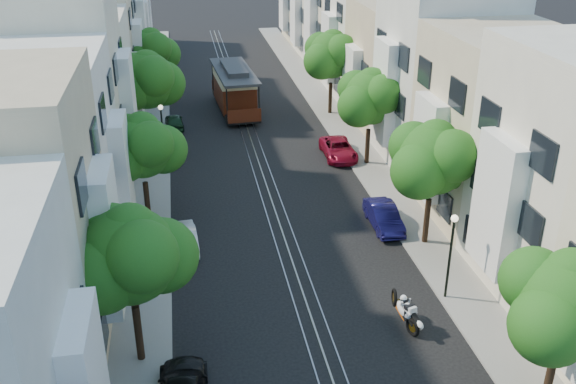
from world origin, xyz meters
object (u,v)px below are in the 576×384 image
lamp_west (162,126)px  tree_w_c (147,81)px  parked_car_e_far (338,149)px  lamp_east (451,244)px  tree_e_b (434,160)px  tree_e_c (371,99)px  parked_car_w_mid (183,237)px  tree_w_b (143,148)px  cable_car (234,87)px  tree_e_a (568,305)px  tree_e_d (332,56)px  tree_w_d (151,52)px  sportbike_rider (405,310)px  tree_w_a (131,258)px  parked_car_e_mid (384,216)px

lamp_west → tree_w_c: bearing=105.8°
parked_car_e_far → lamp_east: bearing=-87.2°
lamp_east → tree_e_b: bearing=79.1°
tree_e_c → lamp_west: (-13.56, 2.02, -1.75)m
lamp_east → parked_car_w_mid: (-11.63, 6.70, -2.23)m
tree_w_b → cable_car: (6.64, 19.18, -2.31)m
tree_e_a → tree_w_c: bearing=117.2°
parked_car_w_mid → tree_w_b: bearing=-65.5°
tree_e_c → tree_w_c: size_ratio=0.92×
tree_w_b → tree_e_d: bearing=49.7°
tree_e_b → parked_car_w_mid: (-12.59, 1.72, -4.12)m
tree_w_d → sportbike_rider: (10.90, -33.69, -3.75)m
tree_w_d → lamp_west: 14.11m
tree_e_b → tree_w_d: tree_e_b is taller
tree_e_b → tree_w_a: size_ratio=1.00×
tree_e_d → parked_car_w_mid: (-12.59, -20.28, -4.25)m
tree_e_a → tree_e_c: bearing=90.0°
tree_e_c → tree_e_d: bearing=90.0°
parked_car_w_mid → sportbike_rider: bearing=132.9°
tree_w_a → lamp_east: bearing=8.6°
tree_e_d → parked_car_e_mid: bearing=-94.8°
lamp_east → parked_car_e_far: size_ratio=0.94×
tree_e_d → tree_w_b: bearing=-130.3°
tree_w_d → parked_car_e_mid: (12.74, -24.86, -3.95)m
tree_w_d → parked_car_w_mid: tree_w_d is taller
tree_e_d → cable_car: 8.52m
tree_w_a → lamp_west: tree_w_a is taller
lamp_east → cable_car: (-6.80, 29.15, -0.75)m
tree_w_c → tree_w_d: size_ratio=1.09×
cable_car → parked_car_w_mid: 23.02m
tree_w_b → tree_w_d: 22.00m
tree_e_a → tree_w_b: 22.28m
tree_e_c → tree_w_c: tree_w_c is taller
cable_car → tree_w_a: bearing=-105.9°
lamp_west → parked_car_w_mid: (0.97, -11.30, -2.23)m
tree_w_b → parked_car_w_mid: (1.81, -3.28, -3.78)m
tree_e_c → parked_car_e_mid: tree_e_c is taller
tree_e_d → tree_w_c: (-14.40, -6.00, 0.20)m
tree_e_a → tree_w_d: size_ratio=0.96×
tree_e_c → lamp_east: 16.10m
tree_w_c → parked_car_e_far: size_ratio=1.60×
tree_w_b → tree_e_a: bearing=-49.7°
lamp_east → sportbike_rider: size_ratio=1.98×
tree_e_b → tree_w_b: bearing=160.9°
cable_car → parked_car_w_mid: cable_car is taller
tree_e_d → sportbike_rider: bearing=-96.9°
tree_e_c → parked_car_e_far: bearing=136.9°
tree_e_c → cable_car: size_ratio=0.70×
tree_e_b → tree_w_d: bearing=118.1°
tree_e_a → tree_w_d: bearing=110.3°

